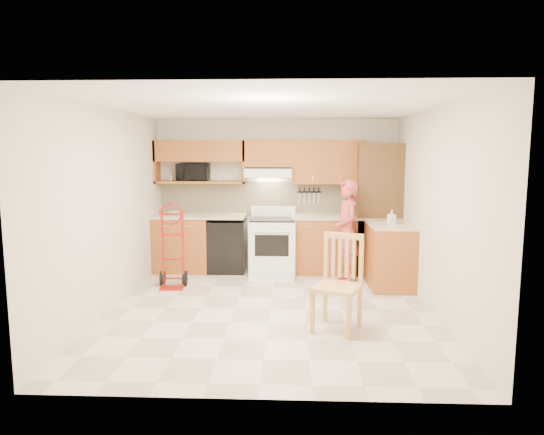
# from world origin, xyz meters

# --- Properties ---
(floor) EXTENTS (4.00, 4.50, 0.02)m
(floor) POSITION_xyz_m (0.00, 0.00, -0.01)
(floor) COLOR beige
(floor) RESTS_ON ground
(ceiling) EXTENTS (4.00, 4.50, 0.02)m
(ceiling) POSITION_xyz_m (0.00, 0.00, 2.51)
(ceiling) COLOR white
(ceiling) RESTS_ON ground
(wall_back) EXTENTS (4.00, 0.02, 2.50)m
(wall_back) POSITION_xyz_m (0.00, 2.26, 1.25)
(wall_back) COLOR beige
(wall_back) RESTS_ON ground
(wall_front) EXTENTS (4.00, 0.02, 2.50)m
(wall_front) POSITION_xyz_m (0.00, -2.26, 1.25)
(wall_front) COLOR beige
(wall_front) RESTS_ON ground
(wall_left) EXTENTS (0.02, 4.50, 2.50)m
(wall_left) POSITION_xyz_m (-2.01, 0.00, 1.25)
(wall_left) COLOR beige
(wall_left) RESTS_ON ground
(wall_right) EXTENTS (0.02, 4.50, 2.50)m
(wall_right) POSITION_xyz_m (2.01, 0.00, 1.25)
(wall_right) COLOR beige
(wall_right) RESTS_ON ground
(backsplash) EXTENTS (3.92, 0.03, 0.55)m
(backsplash) POSITION_xyz_m (0.00, 2.23, 1.20)
(backsplash) COLOR beige
(backsplash) RESTS_ON wall_back
(lower_cab_left) EXTENTS (0.90, 0.60, 0.90)m
(lower_cab_left) POSITION_xyz_m (-1.55, 1.95, 0.45)
(lower_cab_left) COLOR #9C5320
(lower_cab_left) RESTS_ON ground
(dishwasher) EXTENTS (0.60, 0.60, 0.85)m
(dishwasher) POSITION_xyz_m (-0.80, 1.95, 0.42)
(dishwasher) COLOR black
(dishwasher) RESTS_ON ground
(lower_cab_right) EXTENTS (1.14, 0.60, 0.90)m
(lower_cab_right) POSITION_xyz_m (0.83, 1.95, 0.45)
(lower_cab_right) COLOR #9C5320
(lower_cab_right) RESTS_ON ground
(countertop_left) EXTENTS (1.50, 0.63, 0.04)m
(countertop_left) POSITION_xyz_m (-1.25, 1.95, 0.92)
(countertop_left) COLOR beige
(countertop_left) RESTS_ON lower_cab_left
(countertop_right) EXTENTS (1.14, 0.63, 0.04)m
(countertop_right) POSITION_xyz_m (0.83, 1.95, 0.92)
(countertop_right) COLOR beige
(countertop_right) RESTS_ON lower_cab_right
(cab_return_right) EXTENTS (0.60, 1.00, 0.90)m
(cab_return_right) POSITION_xyz_m (1.70, 1.15, 0.45)
(cab_return_right) COLOR #9C5320
(cab_return_right) RESTS_ON ground
(countertop_return) EXTENTS (0.63, 1.00, 0.04)m
(countertop_return) POSITION_xyz_m (1.70, 1.15, 0.92)
(countertop_return) COLOR beige
(countertop_return) RESTS_ON cab_return_right
(pantry_tall) EXTENTS (0.70, 0.60, 2.10)m
(pantry_tall) POSITION_xyz_m (1.65, 1.95, 1.05)
(pantry_tall) COLOR brown
(pantry_tall) RESTS_ON ground
(upper_cab_left) EXTENTS (1.50, 0.33, 0.34)m
(upper_cab_left) POSITION_xyz_m (-1.25, 2.08, 1.98)
(upper_cab_left) COLOR #9C5320
(upper_cab_left) RESTS_ON wall_back
(upper_shelf_mw) EXTENTS (1.50, 0.33, 0.04)m
(upper_shelf_mw) POSITION_xyz_m (-1.25, 2.08, 1.47)
(upper_shelf_mw) COLOR #9C5320
(upper_shelf_mw) RESTS_ON wall_back
(upper_cab_center) EXTENTS (0.76, 0.33, 0.44)m
(upper_cab_center) POSITION_xyz_m (-0.12, 2.08, 1.94)
(upper_cab_center) COLOR #9C5320
(upper_cab_center) RESTS_ON wall_back
(upper_cab_right) EXTENTS (1.14, 0.33, 0.70)m
(upper_cab_right) POSITION_xyz_m (0.83, 2.08, 1.80)
(upper_cab_right) COLOR #9C5320
(upper_cab_right) RESTS_ON wall_back
(range_hood) EXTENTS (0.76, 0.46, 0.14)m
(range_hood) POSITION_xyz_m (-0.12, 2.02, 1.63)
(range_hood) COLOR white
(range_hood) RESTS_ON wall_back
(knife_strip) EXTENTS (0.40, 0.05, 0.29)m
(knife_strip) POSITION_xyz_m (0.55, 2.21, 1.24)
(knife_strip) COLOR black
(knife_strip) RESTS_ON backsplash
(microwave) EXTENTS (0.52, 0.35, 0.29)m
(microwave) POSITION_xyz_m (-1.37, 2.08, 1.63)
(microwave) COLOR black
(microwave) RESTS_ON upper_shelf_mw
(range) EXTENTS (0.73, 0.96, 1.07)m
(range) POSITION_xyz_m (-0.04, 1.72, 0.54)
(range) COLOR white
(range) RESTS_ON ground
(person) EXTENTS (0.48, 0.63, 1.56)m
(person) POSITION_xyz_m (1.09, 1.35, 0.78)
(person) COLOR #BD433F
(person) RESTS_ON ground
(hand_truck) EXTENTS (0.47, 0.43, 1.12)m
(hand_truck) POSITION_xyz_m (-1.47, 0.93, 0.56)
(hand_truck) COLOR #A0150F
(hand_truck) RESTS_ON ground
(dining_chair) EXTENTS (0.65, 0.67, 1.07)m
(dining_chair) POSITION_xyz_m (0.77, -0.69, 0.53)
(dining_chair) COLOR tan
(dining_chair) RESTS_ON ground
(soap_bottle) EXTENTS (0.12, 0.12, 0.20)m
(soap_bottle) POSITION_xyz_m (1.70, 1.07, 1.04)
(soap_bottle) COLOR white
(soap_bottle) RESTS_ON countertop_return
(bowl) EXTENTS (0.21, 0.21, 0.05)m
(bowl) POSITION_xyz_m (-1.67, 1.95, 0.96)
(bowl) COLOR white
(bowl) RESTS_ON countertop_left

